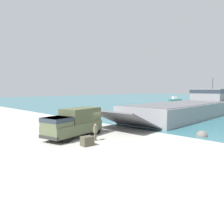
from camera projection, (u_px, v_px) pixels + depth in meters
ground_plane at (98, 133)px, 25.35m from camera, size 240.00×240.00×0.00m
landing_craft at (195, 106)px, 42.21m from camera, size 9.62×38.51×7.47m
military_truck at (74, 123)px, 22.83m from camera, size 3.81×7.23×3.00m
soldier_on_ramp at (95, 131)px, 21.35m from camera, size 0.36×0.49×1.65m
moored_boat_a at (175, 100)px, 86.93m from camera, size 3.92×5.53×2.09m
cargo_crate at (87, 141)px, 19.47m from camera, size 0.96×1.11×0.85m
shoreline_rock_a at (93, 120)px, 35.96m from camera, size 1.10×1.10×1.10m
shoreline_rock_b at (202, 136)px, 23.39m from camera, size 1.22×1.22×1.22m
shoreline_rock_c at (83, 120)px, 35.56m from camera, size 0.66×0.66×0.66m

